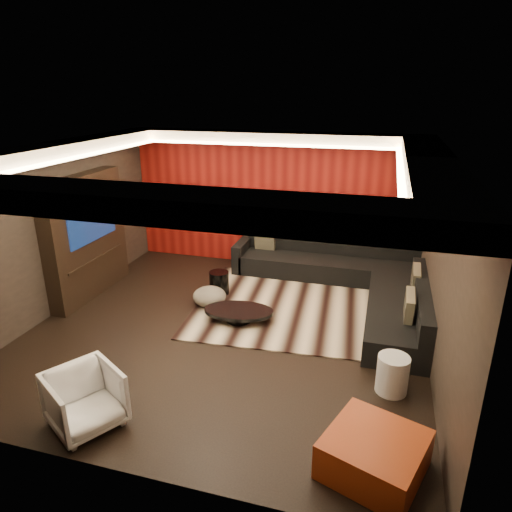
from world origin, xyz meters
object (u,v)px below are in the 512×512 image
(white_side_table, at_px, (392,374))
(armchair, at_px, (85,400))
(drum_stool, at_px, (219,283))
(orange_ottoman, at_px, (374,454))
(coffee_table, at_px, (239,315))
(sectional_sofa, at_px, (350,281))

(white_side_table, xyz_separation_m, armchair, (-3.29, -1.57, 0.09))
(drum_stool, relative_size, white_side_table, 0.86)
(drum_stool, relative_size, orange_ottoman, 0.47)
(drum_stool, distance_m, orange_ottoman, 4.54)
(orange_ottoman, bearing_deg, drum_stool, 129.86)
(white_side_table, bearing_deg, coffee_table, 153.07)
(drum_stool, xyz_separation_m, armchair, (-0.22, -3.69, 0.11))
(white_side_table, height_order, sectional_sofa, sectional_sofa)
(white_side_table, bearing_deg, sectional_sofa, 105.34)
(coffee_table, height_order, white_side_table, white_side_table)
(coffee_table, height_order, orange_ottoman, orange_ottoman)
(white_side_table, height_order, armchair, armchair)
(white_side_table, distance_m, armchair, 3.65)
(armchair, bearing_deg, coffee_table, 13.77)
(coffee_table, height_order, armchair, armchair)
(drum_stool, distance_m, white_side_table, 3.73)
(drum_stool, xyz_separation_m, white_side_table, (3.07, -2.12, 0.02))
(drum_stool, relative_size, armchair, 0.57)
(white_side_table, distance_m, sectional_sofa, 2.90)
(coffee_table, relative_size, orange_ottoman, 1.27)
(drum_stool, bearing_deg, armchair, -93.42)
(sectional_sofa, bearing_deg, coffee_table, -136.24)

